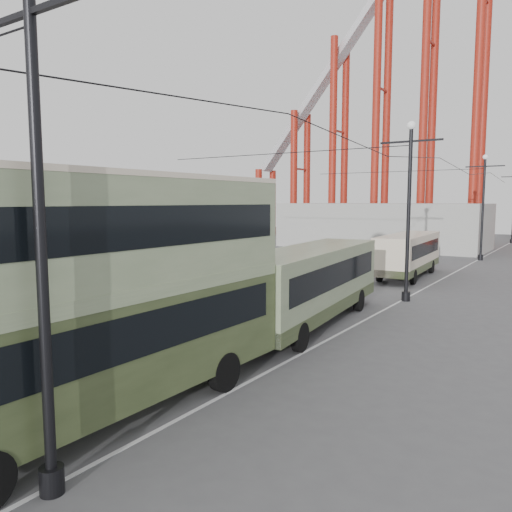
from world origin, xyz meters
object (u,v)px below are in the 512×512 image
Objects in this scene: single_decker_green at (309,281)px; single_decker_cream at (408,253)px; lamp_post_near at (31,41)px; double_decker_bus at (100,284)px; pedestrian at (133,320)px.

single_decker_green is 15.78m from single_decker_cream.
lamp_post_near is 0.92× the size of single_decker_green.
pedestrian is at bearing 131.89° from double_decker_bus.
single_decker_green reaches higher than single_decker_cream.
double_decker_bus is 0.94× the size of single_decker_green.
lamp_post_near reaches higher than pedestrian.
lamp_post_near is 6.01× the size of pedestrian.
pedestrian is (-5.92, 7.42, -6.96)m from lamp_post_near.
double_decker_bus is 6.15× the size of pedestrian.
pedestrian is at bearing -128.27° from single_decker_green.
lamp_post_near is at bearing 123.25° from pedestrian.
lamp_post_near is 5.46m from double_decker_bus.
lamp_post_near reaches higher than double_decker_bus.
pedestrian is (-4.27, 4.88, -2.42)m from double_decker_bus.
double_decker_bus reaches higher than pedestrian.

